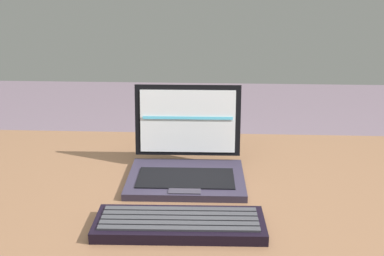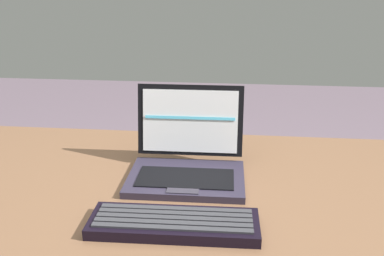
% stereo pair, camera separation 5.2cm
% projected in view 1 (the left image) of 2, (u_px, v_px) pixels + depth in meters
% --- Properties ---
extents(desk, '(1.77, 0.77, 0.74)m').
position_uv_depth(desk, '(218.00, 223.00, 1.02)').
color(desk, brown).
rests_on(desk, ground).
extents(laptop_front, '(0.28, 0.23, 0.21)m').
position_uv_depth(laptop_front, '(187.00, 160.00, 1.05)').
color(laptop_front, '#2D2739').
rests_on(laptop_front, desk).
extents(external_keyboard, '(0.34, 0.12, 0.03)m').
position_uv_depth(external_keyboard, '(180.00, 224.00, 0.84)').
color(external_keyboard, black).
rests_on(external_keyboard, desk).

